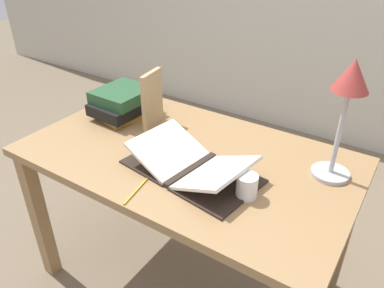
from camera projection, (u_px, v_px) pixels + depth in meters
name	position (u px, v px, depth m)	size (l,w,h in m)	color
ground_plane	(188.00, 278.00, 1.89)	(12.00, 12.00, 0.00)	#70604C
reading_desk	(187.00, 174.00, 1.56)	(1.32, 0.77, 0.75)	#937047
open_book	(191.00, 165.00, 1.38)	(0.53, 0.34, 0.10)	black
book_stack_tall	(123.00, 102.00, 1.77)	(0.23, 0.29, 0.14)	#BC8933
book_standing_upright	(152.00, 100.00, 1.65)	(0.04, 0.15, 0.25)	tan
reading_lamp	(348.00, 96.00, 1.22)	(0.14, 0.14, 0.44)	#ADADB2
coffee_mug	(247.00, 186.00, 1.25)	(0.07, 0.10, 0.08)	white
pencil	(136.00, 191.00, 1.29)	(0.03, 0.15, 0.01)	gold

